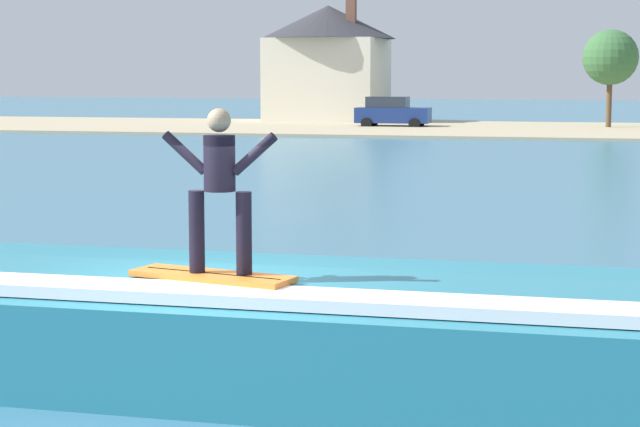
# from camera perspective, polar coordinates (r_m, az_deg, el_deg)

# --- Properties ---
(ground_plane) EXTENTS (260.00, 260.00, 0.00)m
(ground_plane) POSITION_cam_1_polar(r_m,az_deg,el_deg) (11.82, -5.80, -8.75)
(ground_plane) COLOR #366A85
(wave_crest) EXTENTS (9.37, 3.61, 1.14)m
(wave_crest) POSITION_cam_1_polar(r_m,az_deg,el_deg) (12.13, -2.38, -5.67)
(wave_crest) COLOR teal
(wave_crest) RESTS_ON ground_plane
(surfboard) EXTENTS (1.79, 0.85, 0.06)m
(surfboard) POSITION_cam_1_polar(r_m,az_deg,el_deg) (11.53, -5.46, -3.16)
(surfboard) COLOR orange
(surfboard) RESTS_ON wave_crest
(surfer) EXTENTS (1.21, 0.32, 1.67)m
(surfer) POSITION_cam_1_polar(r_m,az_deg,el_deg) (11.38, -5.08, 1.61)
(surfer) COLOR black
(surfer) RESTS_ON surfboard
(shoreline_bank) EXTENTS (120.00, 17.93, 0.14)m
(shoreline_bank) POSITION_cam_1_polar(r_m,az_deg,el_deg) (64.75, 10.59, 4.18)
(shoreline_bank) COLOR tan
(shoreline_bank) RESTS_ON ground_plane
(car_near_shore) EXTENTS (4.34, 2.04, 1.86)m
(car_near_shore) POSITION_cam_1_polar(r_m,az_deg,el_deg) (66.69, 3.64, 5.12)
(car_near_shore) COLOR navy
(car_near_shore) RESTS_ON ground_plane
(house_with_chimney) EXTENTS (8.84, 8.84, 7.93)m
(house_with_chimney) POSITION_cam_1_polar(r_m,az_deg,el_deg) (74.49, 0.41, 7.82)
(house_with_chimney) COLOR beige
(house_with_chimney) RESTS_ON ground_plane
(tree_tall_bare) EXTENTS (3.18, 3.18, 5.71)m
(tree_tall_bare) POSITION_cam_1_polar(r_m,az_deg,el_deg) (67.28, 14.44, 7.62)
(tree_tall_bare) COLOR brown
(tree_tall_bare) RESTS_ON ground_plane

